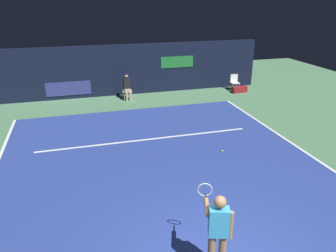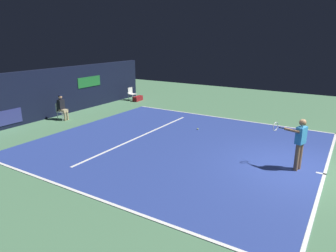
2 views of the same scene
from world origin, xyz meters
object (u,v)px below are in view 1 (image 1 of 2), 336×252
at_px(tennis_ball, 222,151).
at_px(courtside_chair_near, 235,81).
at_px(line_judge_on_chair, 127,86).
at_px(tennis_player, 218,230).
at_px(equipment_bag, 239,89).

bearing_deg(tennis_ball, courtside_chair_near, 60.77).
xyz_separation_m(line_judge_on_chair, courtside_chair_near, (6.02, 0.15, -0.18)).
relative_size(tennis_player, line_judge_on_chair, 1.31).
height_order(line_judge_on_chair, tennis_ball, line_judge_on_chair).
height_order(tennis_ball, equipment_bag, equipment_bag).
height_order(tennis_player, equipment_bag, tennis_player).
bearing_deg(courtside_chair_near, tennis_ball, -119.23).
height_order(courtside_chair_near, tennis_ball, courtside_chair_near).
bearing_deg(line_judge_on_chair, equipment_bag, -3.16).
xyz_separation_m(line_judge_on_chair, tennis_ball, (2.09, -6.88, -0.64)).
bearing_deg(tennis_player, equipment_bag, 60.78).
height_order(tennis_player, courtside_chair_near, tennis_player).
relative_size(courtside_chair_near, equipment_bag, 1.05).
distance_m(courtside_chair_near, equipment_bag, 0.59).
relative_size(line_judge_on_chair, courtside_chair_near, 1.50).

